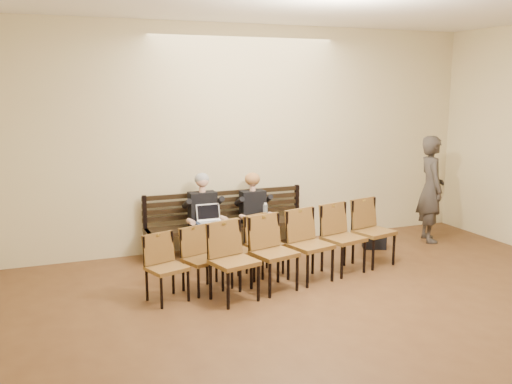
{
  "coord_description": "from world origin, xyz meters",
  "views": [
    {
      "loc": [
        -3.16,
        -3.49,
        2.56
      ],
      "look_at": [
        -0.18,
        4.05,
        1.04
      ],
      "focal_mm": 40.0,
      "sensor_mm": 36.0,
      "label": 1
    }
  ],
  "objects_px": {
    "seated_man": "(205,218)",
    "passerby": "(431,181)",
    "water_bottle": "(265,218)",
    "chair_row_front": "(311,246)",
    "bench": "(229,238)",
    "chair_row_back": "(219,256)",
    "seated_woman": "(255,217)",
    "laptop": "(211,222)",
    "bag": "(374,240)"
  },
  "relations": [
    {
      "from": "laptop",
      "to": "seated_woman",
      "type": "bearing_deg",
      "value": 22.14
    },
    {
      "from": "laptop",
      "to": "chair_row_front",
      "type": "height_order",
      "value": "chair_row_front"
    },
    {
      "from": "seated_woman",
      "to": "laptop",
      "type": "distance_m",
      "value": 0.8
    },
    {
      "from": "seated_woman",
      "to": "bench",
      "type": "bearing_deg",
      "value": 162.8
    },
    {
      "from": "water_bottle",
      "to": "chair_row_front",
      "type": "relative_size",
      "value": 0.08
    },
    {
      "from": "laptop",
      "to": "chair_row_back",
      "type": "relative_size",
      "value": 0.18
    },
    {
      "from": "seated_man",
      "to": "passerby",
      "type": "xyz_separation_m",
      "value": [
        3.75,
        -0.48,
        0.4
      ]
    },
    {
      "from": "chair_row_front",
      "to": "chair_row_back",
      "type": "distance_m",
      "value": 1.22
    },
    {
      "from": "seated_woman",
      "to": "seated_man",
      "type": "bearing_deg",
      "value": 180.0
    },
    {
      "from": "water_bottle",
      "to": "passerby",
      "type": "height_order",
      "value": "passerby"
    },
    {
      "from": "bench",
      "to": "chair_row_back",
      "type": "bearing_deg",
      "value": -113.45
    },
    {
      "from": "seated_woman",
      "to": "passerby",
      "type": "bearing_deg",
      "value": -9.28
    },
    {
      "from": "laptop",
      "to": "bag",
      "type": "distance_m",
      "value": 2.67
    },
    {
      "from": "passerby",
      "to": "chair_row_back",
      "type": "height_order",
      "value": "passerby"
    },
    {
      "from": "bench",
      "to": "water_bottle",
      "type": "xyz_separation_m",
      "value": [
        0.48,
        -0.32,
        0.35
      ]
    },
    {
      "from": "passerby",
      "to": "seated_woman",
      "type": "bearing_deg",
      "value": 100.74
    },
    {
      "from": "bench",
      "to": "chair_row_back",
      "type": "height_order",
      "value": "chair_row_back"
    },
    {
      "from": "bag",
      "to": "chair_row_front",
      "type": "relative_size",
      "value": 0.12
    },
    {
      "from": "seated_man",
      "to": "laptop",
      "type": "xyz_separation_m",
      "value": [
        0.04,
        -0.2,
        -0.03
      ]
    },
    {
      "from": "water_bottle",
      "to": "bag",
      "type": "xyz_separation_m",
      "value": [
        1.75,
        -0.33,
        -0.44
      ]
    },
    {
      "from": "seated_man",
      "to": "chair_row_back",
      "type": "xyz_separation_m",
      "value": [
        -0.19,
        -1.31,
        -0.2
      ]
    },
    {
      "from": "seated_man",
      "to": "passerby",
      "type": "height_order",
      "value": "passerby"
    },
    {
      "from": "seated_woman",
      "to": "passerby",
      "type": "height_order",
      "value": "passerby"
    },
    {
      "from": "seated_man",
      "to": "chair_row_back",
      "type": "distance_m",
      "value": 1.34
    },
    {
      "from": "bag",
      "to": "chair_row_front",
      "type": "bearing_deg",
      "value": -148.68
    },
    {
      "from": "chair_row_front",
      "to": "chair_row_back",
      "type": "relative_size",
      "value": 1.47
    },
    {
      "from": "seated_woman",
      "to": "chair_row_front",
      "type": "xyz_separation_m",
      "value": [
        0.18,
        -1.54,
        -0.07
      ]
    },
    {
      "from": "bench",
      "to": "chair_row_front",
      "type": "xyz_separation_m",
      "value": [
        0.57,
        -1.66,
        0.25
      ]
    },
    {
      "from": "laptop",
      "to": "water_bottle",
      "type": "distance_m",
      "value": 0.86
    },
    {
      "from": "bench",
      "to": "passerby",
      "type": "bearing_deg",
      "value": -10.23
    },
    {
      "from": "seated_man",
      "to": "seated_woman",
      "type": "distance_m",
      "value": 0.82
    },
    {
      "from": "chair_row_front",
      "to": "seated_woman",
      "type": "bearing_deg",
      "value": 82.52
    },
    {
      "from": "chair_row_front",
      "to": "passerby",
      "type": "bearing_deg",
      "value": 6.67
    },
    {
      "from": "bag",
      "to": "seated_man",
      "type": "bearing_deg",
      "value": 168.69
    },
    {
      "from": "seated_woman",
      "to": "laptop",
      "type": "height_order",
      "value": "seated_woman"
    },
    {
      "from": "laptop",
      "to": "chair_row_back",
      "type": "xyz_separation_m",
      "value": [
        -0.24,
        -1.11,
        -0.17
      ]
    },
    {
      "from": "seated_man",
      "to": "seated_woman",
      "type": "relative_size",
      "value": 1.11
    },
    {
      "from": "seated_woman",
      "to": "chair_row_back",
      "type": "xyz_separation_m",
      "value": [
        -1.01,
        -1.31,
        -0.14
      ]
    },
    {
      "from": "laptop",
      "to": "bag",
      "type": "relative_size",
      "value": 1.01
    },
    {
      "from": "seated_woman",
      "to": "chair_row_back",
      "type": "distance_m",
      "value": 1.66
    },
    {
      "from": "laptop",
      "to": "chair_row_front",
      "type": "bearing_deg",
      "value": -46.83
    },
    {
      "from": "bag",
      "to": "passerby",
      "type": "height_order",
      "value": "passerby"
    },
    {
      "from": "bench",
      "to": "laptop",
      "type": "relative_size",
      "value": 7.23
    },
    {
      "from": "passerby",
      "to": "chair_row_back",
      "type": "distance_m",
      "value": 4.08
    },
    {
      "from": "bag",
      "to": "passerby",
      "type": "distance_m",
      "value": 1.41
    },
    {
      "from": "water_bottle",
      "to": "bag",
      "type": "height_order",
      "value": "water_bottle"
    },
    {
      "from": "seated_woman",
      "to": "chair_row_back",
      "type": "bearing_deg",
      "value": -127.56
    },
    {
      "from": "water_bottle",
      "to": "chair_row_back",
      "type": "relative_size",
      "value": 0.12
    },
    {
      "from": "seated_woman",
      "to": "chair_row_front",
      "type": "height_order",
      "value": "seated_woman"
    },
    {
      "from": "passerby",
      "to": "chair_row_back",
      "type": "relative_size",
      "value": 1.02
    }
  ]
}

